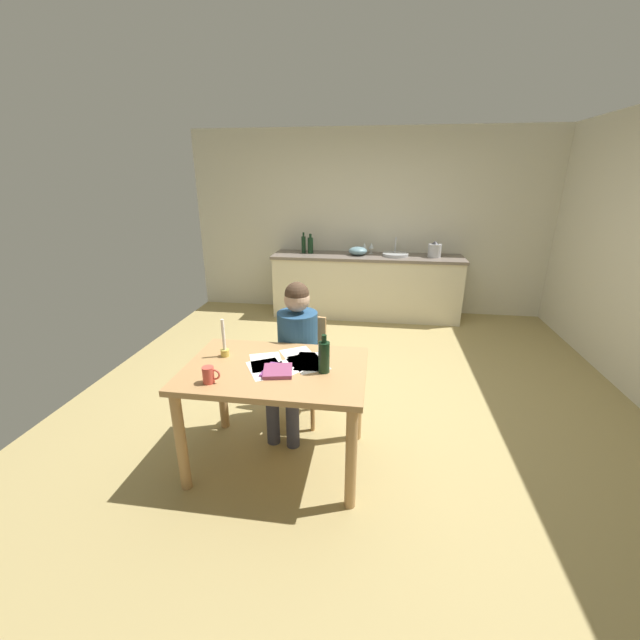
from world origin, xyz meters
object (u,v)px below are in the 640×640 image
Objects in this scene: wine_bottle_on_table at (324,356)px; bottle_vinegar at (310,245)px; stovetop_kettle at (435,250)px; sink_unit at (395,254)px; chair_at_table at (301,363)px; candlestick at (224,346)px; wine_glass_near_sink at (371,246)px; coffee_mug at (209,375)px; book_cookery at (278,371)px; person_seated at (295,348)px; book_magazine at (275,370)px; dining_table at (276,383)px; wine_glass_by_kettle at (364,246)px; bottle_oil at (304,244)px; mixing_bowl at (358,251)px.

bottle_vinegar reaches higher than wine_bottle_on_table.
sink_unit is at bearing 179.55° from stovetop_kettle.
candlestick reaches higher than chair_at_table.
coffee_mug is at bearing -103.25° from wine_glass_near_sink.
candlestick is 1.07× the size of wine_bottle_on_table.
wine_bottle_on_table reaches higher than book_cookery.
person_seated is 4.33× the size of candlestick.
book_magazine is at bearing -23.87° from candlestick.
sink_unit reaches higher than candlestick.
book_cookery is at bearing -24.48° from candlestick.
wine_glass_by_kettle is (0.44, 3.49, 0.37)m from dining_table.
wine_glass_by_kettle is (0.88, 0.10, -0.02)m from bottle_oil.
dining_table is 3.54m from wine_glass_by_kettle.
bottle_vinegar is (0.01, 3.64, 0.21)m from coffee_mug.
person_seated is 3.03m from wine_glass_by_kettle.
person_seated reaches higher than chair_at_table.
candlestick is at bearing -111.56° from sink_unit.
sink_unit is at bearing 64.80° from book_cookery.
wine_glass_near_sink is at bearing 76.75° from coffee_mug.
wine_bottle_on_table is at bearing -60.04° from person_seated.
mixing_bowl is 1.19× the size of stovetop_kettle.
bottle_vinegar is 1.82× the size of wine_glass_near_sink.
stovetop_kettle is at bearing 0.16° from mixing_bowl.
bottle_oil reaches higher than chair_at_table.
candlestick reaches higher than mixing_bowl.
mixing_bowl is at bearing 83.46° from chair_at_table.
candlestick is 0.98× the size of bottle_vinegar.
candlestick is (-0.42, -0.39, 0.15)m from person_seated.
wine_glass_by_kettle reaches higher than coffee_mug.
dining_table is 4.68× the size of wine_bottle_on_table.
mixing_bowl is (0.32, 3.42, 0.19)m from book_cookery.
coffee_mug is 3.66m from bottle_oil.
wine_glass_near_sink is at bearing 86.61° from wine_bottle_on_table.
coffee_mug is 0.31× the size of sink_unit.
mixing_bowl is 1.69× the size of wine_glass_near_sink.
book_magazine is 0.70× the size of bottle_vinegar.
stovetop_kettle reaches higher than candlestick.
wine_glass_by_kettle is (-0.97, 0.15, 0.01)m from stovetop_kettle.
stovetop_kettle is at bearing -0.45° from sink_unit.
sink_unit reaches higher than dining_table.
wine_bottle_on_table is 0.92× the size of bottle_vinegar.
chair_at_table is 5.56× the size of wine_glass_near_sink.
bottle_oil is at bearing -173.39° from wine_glass_by_kettle.
chair_at_table is 3.06m from stovetop_kettle.
wine_glass_near_sink is at bearing 70.66° from book_cookery.
sink_unit is at bearing -18.18° from wine_glass_by_kettle.
stovetop_kettle is at bearing -9.77° from wine_glass_near_sink.
dining_table is 3.64m from stovetop_kettle.
person_seated is 6.12× the size of book_magazine.
stovetop_kettle reaches higher than wine_glass_near_sink.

